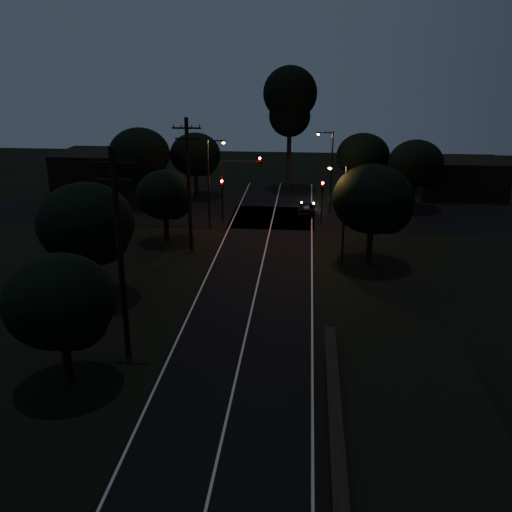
{
  "coord_description": "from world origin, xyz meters",
  "views": [
    {
      "loc": [
        3.19,
        -11.04,
        15.19
      ],
      "look_at": [
        0.0,
        24.0,
        2.5
      ],
      "focal_mm": 40.0,
      "sensor_mm": 36.0,
      "label": 1
    }
  ],
  "objects_px": {
    "signal_right": "(322,195)",
    "streetlight_c": "(342,207)",
    "utility_pole_far": "(189,183)",
    "tall_pine": "(290,101)",
    "streetlight_a": "(211,178)",
    "utility_pole_mid": "(120,252)",
    "signal_mast": "(240,177)",
    "streetlight_b": "(329,167)",
    "car": "(306,208)",
    "signal_left": "(222,193)"
  },
  "relations": [
    {
      "from": "signal_left",
      "to": "signal_mast",
      "type": "distance_m",
      "value": 2.26
    },
    {
      "from": "signal_mast",
      "to": "streetlight_b",
      "type": "relative_size",
      "value": 0.78
    },
    {
      "from": "signal_mast",
      "to": "car",
      "type": "xyz_separation_m",
      "value": [
        6.11,
        3.59,
        -3.7
      ]
    },
    {
      "from": "signal_mast",
      "to": "tall_pine",
      "type": "bearing_deg",
      "value": 75.38
    },
    {
      "from": "streetlight_a",
      "to": "car",
      "type": "height_order",
      "value": "streetlight_a"
    },
    {
      "from": "signal_right",
      "to": "utility_pole_mid",
      "type": "bearing_deg",
      "value": -112.99
    },
    {
      "from": "signal_mast",
      "to": "signal_right",
      "type": "bearing_deg",
      "value": -0.03
    },
    {
      "from": "signal_mast",
      "to": "streetlight_a",
      "type": "height_order",
      "value": "streetlight_a"
    },
    {
      "from": "signal_left",
      "to": "streetlight_a",
      "type": "height_order",
      "value": "streetlight_a"
    },
    {
      "from": "utility_pole_far",
      "to": "streetlight_a",
      "type": "bearing_deg",
      "value": 83.41
    },
    {
      "from": "tall_pine",
      "to": "signal_right",
      "type": "relative_size",
      "value": 3.35
    },
    {
      "from": "utility_pole_mid",
      "to": "streetlight_c",
      "type": "bearing_deg",
      "value": 51.74
    },
    {
      "from": "utility_pole_mid",
      "to": "tall_pine",
      "type": "bearing_deg",
      "value": 80.07
    },
    {
      "from": "utility_pole_far",
      "to": "streetlight_c",
      "type": "relative_size",
      "value": 1.4
    },
    {
      "from": "signal_left",
      "to": "streetlight_c",
      "type": "xyz_separation_m",
      "value": [
        10.43,
        -9.99,
        1.51
      ]
    },
    {
      "from": "streetlight_b",
      "to": "car",
      "type": "bearing_deg",
      "value": -168.89
    },
    {
      "from": "utility_pole_mid",
      "to": "streetlight_a",
      "type": "distance_m",
      "value": 23.04
    },
    {
      "from": "utility_pole_mid",
      "to": "streetlight_b",
      "type": "bearing_deg",
      "value": 68.7
    },
    {
      "from": "utility_pole_mid",
      "to": "car",
      "type": "bearing_deg",
      "value": 72.16
    },
    {
      "from": "utility_pole_far",
      "to": "signal_right",
      "type": "distance_m",
      "value": 13.53
    },
    {
      "from": "signal_right",
      "to": "signal_mast",
      "type": "distance_m",
      "value": 7.66
    },
    {
      "from": "streetlight_b",
      "to": "car",
      "type": "height_order",
      "value": "streetlight_b"
    },
    {
      "from": "utility_pole_far",
      "to": "streetlight_b",
      "type": "xyz_separation_m",
      "value": [
        11.31,
        12.0,
        -0.85
      ]
    },
    {
      "from": "car",
      "to": "utility_pole_mid",
      "type": "bearing_deg",
      "value": 77.05
    },
    {
      "from": "utility_pole_far",
      "to": "tall_pine",
      "type": "bearing_deg",
      "value": 73.07
    },
    {
      "from": "streetlight_a",
      "to": "signal_mast",
      "type": "bearing_deg",
      "value": 39.77
    },
    {
      "from": "signal_left",
      "to": "streetlight_a",
      "type": "bearing_deg",
      "value": -109.59
    },
    {
      "from": "signal_mast",
      "to": "streetlight_c",
      "type": "distance_m",
      "value": 13.28
    },
    {
      "from": "utility_pole_mid",
      "to": "streetlight_a",
      "type": "relative_size",
      "value": 1.38
    },
    {
      "from": "utility_pole_mid",
      "to": "signal_left",
      "type": "xyz_separation_m",
      "value": [
        1.4,
        24.99,
        -2.9
      ]
    },
    {
      "from": "streetlight_b",
      "to": "utility_pole_far",
      "type": "bearing_deg",
      "value": -133.3
    },
    {
      "from": "signal_left",
      "to": "streetlight_b",
      "type": "height_order",
      "value": "streetlight_b"
    },
    {
      "from": "utility_pole_far",
      "to": "streetlight_b",
      "type": "height_order",
      "value": "utility_pole_far"
    },
    {
      "from": "car",
      "to": "tall_pine",
      "type": "bearing_deg",
      "value": -74.2
    },
    {
      "from": "tall_pine",
      "to": "streetlight_c",
      "type": "distance_m",
      "value": 26.06
    },
    {
      "from": "signal_right",
      "to": "streetlight_a",
      "type": "distance_m",
      "value": 10.26
    },
    {
      "from": "signal_mast",
      "to": "streetlight_b",
      "type": "height_order",
      "value": "streetlight_b"
    },
    {
      "from": "signal_right",
      "to": "streetlight_c",
      "type": "height_order",
      "value": "streetlight_c"
    },
    {
      "from": "signal_left",
      "to": "streetlight_a",
      "type": "relative_size",
      "value": 0.51
    },
    {
      "from": "utility_pole_far",
      "to": "car",
      "type": "height_order",
      "value": "utility_pole_far"
    },
    {
      "from": "signal_left",
      "to": "signal_right",
      "type": "bearing_deg",
      "value": 0.0
    },
    {
      "from": "streetlight_a",
      "to": "signal_right",
      "type": "bearing_deg",
      "value": 11.34
    },
    {
      "from": "tall_pine",
      "to": "signal_mast",
      "type": "xyz_separation_m",
      "value": [
        -3.91,
        -15.01,
        -5.57
      ]
    },
    {
      "from": "tall_pine",
      "to": "signal_mast",
      "type": "relative_size",
      "value": 2.2
    },
    {
      "from": "utility_pole_mid",
      "to": "signal_left",
      "type": "relative_size",
      "value": 2.68
    },
    {
      "from": "tall_pine",
      "to": "streetlight_a",
      "type": "relative_size",
      "value": 1.72
    },
    {
      "from": "signal_left",
      "to": "car",
      "type": "relative_size",
      "value": 1.09
    },
    {
      "from": "signal_mast",
      "to": "streetlight_b",
      "type": "xyz_separation_m",
      "value": [
        8.22,
        4.01,
        0.3
      ]
    },
    {
      "from": "streetlight_a",
      "to": "car",
      "type": "relative_size",
      "value": 2.13
    },
    {
      "from": "streetlight_b",
      "to": "car",
      "type": "distance_m",
      "value": 4.54
    }
  ]
}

